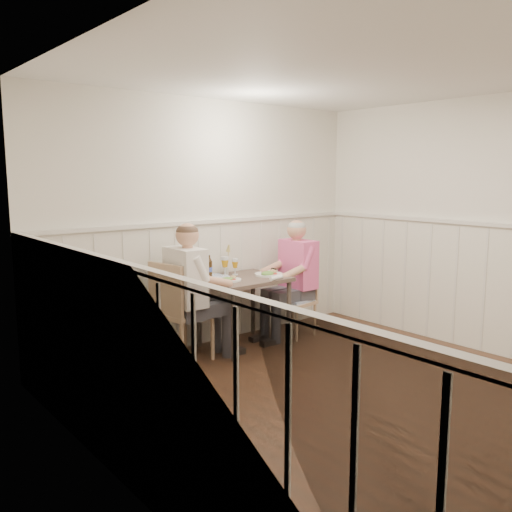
{
  "coord_description": "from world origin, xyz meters",
  "views": [
    {
      "loc": [
        -3.28,
        -2.53,
        1.82
      ],
      "look_at": [
        0.16,
        1.64,
        1.0
      ],
      "focal_mm": 38.0,
      "sensor_mm": 36.0,
      "label": 1
    }
  ],
  "objects_px": {
    "man_in_pink": "(295,287)",
    "diner_cream": "(190,304)",
    "dining_table": "(244,287)",
    "beer_bottle": "(209,268)",
    "grass_vase": "(227,260)",
    "chair_right": "(297,297)",
    "chair_left": "(178,308)"
  },
  "relations": [
    {
      "from": "man_in_pink",
      "to": "diner_cream",
      "type": "bearing_deg",
      "value": 179.86
    },
    {
      "from": "dining_table",
      "to": "beer_bottle",
      "type": "relative_size",
      "value": 3.45
    },
    {
      "from": "diner_cream",
      "to": "grass_vase",
      "type": "relative_size",
      "value": 4.13
    },
    {
      "from": "chair_right",
      "to": "chair_left",
      "type": "height_order",
      "value": "chair_left"
    },
    {
      "from": "chair_left",
      "to": "grass_vase",
      "type": "relative_size",
      "value": 2.95
    },
    {
      "from": "chair_right",
      "to": "man_in_pink",
      "type": "height_order",
      "value": "man_in_pink"
    },
    {
      "from": "dining_table",
      "to": "diner_cream",
      "type": "height_order",
      "value": "diner_cream"
    },
    {
      "from": "dining_table",
      "to": "diner_cream",
      "type": "distance_m",
      "value": 0.71
    },
    {
      "from": "dining_table",
      "to": "chair_right",
      "type": "bearing_deg",
      "value": -4.21
    },
    {
      "from": "chair_right",
      "to": "beer_bottle",
      "type": "height_order",
      "value": "beer_bottle"
    },
    {
      "from": "dining_table",
      "to": "grass_vase",
      "type": "distance_m",
      "value": 0.37
    },
    {
      "from": "dining_table",
      "to": "chair_left",
      "type": "relative_size",
      "value": 0.84
    },
    {
      "from": "diner_cream",
      "to": "beer_bottle",
      "type": "bearing_deg",
      "value": 31.75
    },
    {
      "from": "grass_vase",
      "to": "chair_left",
      "type": "bearing_deg",
      "value": -162.77
    },
    {
      "from": "man_in_pink",
      "to": "grass_vase",
      "type": "xyz_separation_m",
      "value": [
        -0.71,
        0.32,
        0.34
      ]
    },
    {
      "from": "grass_vase",
      "to": "dining_table",
      "type": "bearing_deg",
      "value": -85.74
    },
    {
      "from": "chair_right",
      "to": "man_in_pink",
      "type": "relative_size",
      "value": 0.6
    },
    {
      "from": "man_in_pink",
      "to": "chair_left",
      "type": "bearing_deg",
      "value": 176.74
    },
    {
      "from": "beer_bottle",
      "to": "grass_vase",
      "type": "bearing_deg",
      "value": 13.74
    },
    {
      "from": "chair_right",
      "to": "diner_cream",
      "type": "bearing_deg",
      "value": 179.79
    },
    {
      "from": "beer_bottle",
      "to": "grass_vase",
      "type": "xyz_separation_m",
      "value": [
        0.28,
        0.07,
        0.04
      ]
    },
    {
      "from": "man_in_pink",
      "to": "diner_cream",
      "type": "relative_size",
      "value": 0.97
    },
    {
      "from": "chair_right",
      "to": "dining_table",
      "type": "bearing_deg",
      "value": 175.79
    },
    {
      "from": "chair_right",
      "to": "diner_cream",
      "type": "xyz_separation_m",
      "value": [
        -1.43,
        0.01,
        0.14
      ]
    },
    {
      "from": "beer_bottle",
      "to": "grass_vase",
      "type": "relative_size",
      "value": 0.72
    },
    {
      "from": "chair_right",
      "to": "man_in_pink",
      "type": "bearing_deg",
      "value": 177.13
    },
    {
      "from": "man_in_pink",
      "to": "grass_vase",
      "type": "height_order",
      "value": "man_in_pink"
    },
    {
      "from": "dining_table",
      "to": "chair_right",
      "type": "distance_m",
      "value": 0.76
    },
    {
      "from": "chair_right",
      "to": "diner_cream",
      "type": "distance_m",
      "value": 1.44
    },
    {
      "from": "dining_table",
      "to": "man_in_pink",
      "type": "xyz_separation_m",
      "value": [
        0.69,
        -0.05,
        -0.08
      ]
    },
    {
      "from": "man_in_pink",
      "to": "diner_cream",
      "type": "xyz_separation_m",
      "value": [
        -1.4,
        0.0,
        0.02
      ]
    },
    {
      "from": "dining_table",
      "to": "man_in_pink",
      "type": "height_order",
      "value": "man_in_pink"
    }
  ]
}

